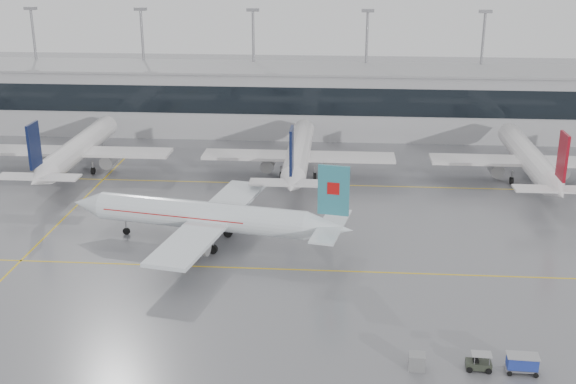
# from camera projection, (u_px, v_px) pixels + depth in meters

# --- Properties ---
(ground) EXTENTS (320.00, 320.00, 0.00)m
(ground) POSITION_uv_depth(u_px,v_px,m) (280.00, 269.00, 80.93)
(ground) COLOR slate
(ground) RESTS_ON ground
(taxi_line_main) EXTENTS (120.00, 0.25, 0.01)m
(taxi_line_main) POSITION_uv_depth(u_px,v_px,m) (280.00, 269.00, 80.93)
(taxi_line_main) COLOR yellow
(taxi_line_main) RESTS_ON ground
(taxi_line_north) EXTENTS (120.00, 0.25, 0.01)m
(taxi_line_north) POSITION_uv_depth(u_px,v_px,m) (297.00, 184.00, 109.17)
(taxi_line_north) COLOR yellow
(taxi_line_north) RESTS_ON ground
(taxi_line_cross) EXTENTS (0.25, 60.00, 0.01)m
(taxi_line_cross) POSITION_uv_depth(u_px,v_px,m) (68.00, 214.00, 97.18)
(taxi_line_cross) COLOR yellow
(taxi_line_cross) RESTS_ON ground
(terminal) EXTENTS (180.00, 15.00, 12.00)m
(terminal) POSITION_uv_depth(u_px,v_px,m) (308.00, 101.00, 137.32)
(terminal) COLOR #9F9FA3
(terminal) RESTS_ON ground
(terminal_glass) EXTENTS (180.00, 0.20, 5.00)m
(terminal_glass) POSITION_uv_depth(u_px,v_px,m) (306.00, 101.00, 129.72)
(terminal_glass) COLOR black
(terminal_glass) RESTS_ON ground
(terminal_roof) EXTENTS (182.00, 16.00, 0.40)m
(terminal_roof) POSITION_uv_depth(u_px,v_px,m) (308.00, 68.00, 135.28)
(terminal_roof) COLOR gray
(terminal_roof) RESTS_ON ground
(light_masts) EXTENTS (156.40, 1.00, 22.60)m
(light_masts) POSITION_uv_depth(u_px,v_px,m) (310.00, 57.00, 140.55)
(light_masts) COLOR gray
(light_masts) RESTS_ON ground
(air_canada_jet) EXTENTS (35.74, 28.75, 11.19)m
(air_canada_jet) POSITION_uv_depth(u_px,v_px,m) (211.00, 217.00, 86.47)
(air_canada_jet) COLOR silver
(air_canada_jet) RESTS_ON ground
(parked_jet_b) EXTENTS (29.64, 36.96, 11.72)m
(parked_jet_b) POSITION_uv_depth(u_px,v_px,m) (78.00, 149.00, 113.91)
(parked_jet_b) COLOR silver
(parked_jet_b) RESTS_ON ground
(parked_jet_c) EXTENTS (29.64, 36.96, 11.72)m
(parked_jet_c) POSITION_uv_depth(u_px,v_px,m) (299.00, 154.00, 111.43)
(parked_jet_c) COLOR silver
(parked_jet_c) RESTS_ON ground
(parked_jet_d) EXTENTS (29.64, 36.96, 11.72)m
(parked_jet_d) POSITION_uv_depth(u_px,v_px,m) (529.00, 159.00, 108.94)
(parked_jet_d) COLOR silver
(parked_jet_d) RESTS_ON ground
(baggage_tug) EXTENTS (3.24, 1.44, 1.56)m
(baggage_tug) POSITION_uv_depth(u_px,v_px,m) (479.00, 364.00, 61.81)
(baggage_tug) COLOR #292D24
(baggage_tug) RESTS_ON ground
(baggage_cart) EXTENTS (2.77, 1.63, 1.67)m
(baggage_cart) POSITION_uv_depth(u_px,v_px,m) (522.00, 362.00, 61.26)
(baggage_cart) COLOR gray
(baggage_cart) RESTS_ON ground
(gse_unit) EXTENTS (1.48, 1.39, 1.41)m
(gse_unit) POSITION_uv_depth(u_px,v_px,m) (417.00, 361.00, 61.90)
(gse_unit) COLOR gray
(gse_unit) RESTS_ON ground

